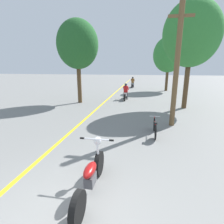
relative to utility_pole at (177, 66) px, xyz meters
The scene contains 9 objects.
lane_stripe_center 8.52m from the utility_pole, 124.57° to the left, with size 0.14×48.00×0.01m, color yellow.
utility_pole is the anchor object (origin of this frame).
roadside_tree_right_near 4.71m from the utility_pole, 70.98° to the left, with size 3.60×3.24×6.91m.
roadside_tree_right_far 13.28m from the utility_pole, 84.82° to the left, with size 3.49×3.14×6.16m.
roadside_tree_left 8.04m from the utility_pole, 144.87° to the left, with size 3.13×2.82×6.23m.
motorcycle_foreground 6.37m from the utility_pole, 115.34° to the right, with size 0.86×2.20×1.12m.
motorcycle_rider_lead 7.63m from the utility_pole, 114.31° to the left, with size 0.50×2.14×1.42m.
motorcycle_rider_far 16.32m from the utility_pole, 100.67° to the left, with size 0.50×2.00×1.45m.
bicycle_parked 3.06m from the utility_pole, 121.29° to the right, with size 0.44×1.61×0.71m.
Camera 1 is at (1.42, -2.31, 2.83)m, focal length 28.00 mm.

